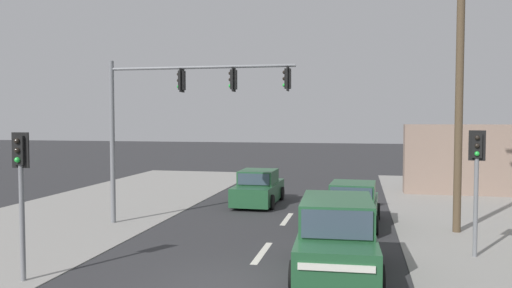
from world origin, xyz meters
TOP-DOWN VIEW (x-y plane):
  - ground_plane at (0.00, 0.00)m, footprint 140.00×140.00m
  - lane_dash_mid at (0.00, 3.00)m, footprint 0.20×2.40m
  - lane_dash_far at (0.00, 8.00)m, footprint 0.20×2.40m
  - kerb_left_verge at (-8.50, 4.00)m, footprint 8.00×40.00m
  - utility_pole_midground_right at (6.00, 6.91)m, footprint 1.80×0.26m
  - traffic_signal_mast at (-3.83, 5.94)m, footprint 6.89×0.46m
  - pedestal_signal_right_kerb at (5.92, 3.75)m, footprint 0.44×0.31m
  - pedestal_signal_left_kerb at (-5.08, -0.66)m, footprint 0.44×0.29m
  - suv_oncoming_near at (2.20, 1.41)m, footprint 2.20×4.61m
  - sedan_crossing_left at (-1.77, 11.18)m, footprint 1.92×4.26m
  - sedan_kerbside_parked at (2.51, 7.38)m, footprint 2.07×4.32m

SIDE VIEW (x-z plane):
  - ground_plane at x=0.00m, z-range 0.00..0.00m
  - lane_dash_mid at x=0.00m, z-range 0.00..0.01m
  - lane_dash_far at x=0.00m, z-range 0.00..0.01m
  - kerb_left_verge at x=-8.50m, z-range 0.00..0.02m
  - sedan_crossing_left at x=-1.77m, z-range -0.08..1.48m
  - sedan_kerbside_parked at x=2.51m, z-range -0.08..1.48m
  - suv_oncoming_near at x=2.20m, z-range -0.06..1.83m
  - pedestal_signal_right_kerb at x=5.92m, z-range 0.64..4.20m
  - pedestal_signal_left_kerb at x=-5.08m, z-range 0.64..4.20m
  - traffic_signal_mast at x=-3.83m, z-range 1.35..7.35m
  - utility_pole_midground_right at x=6.00m, z-range 0.24..10.67m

